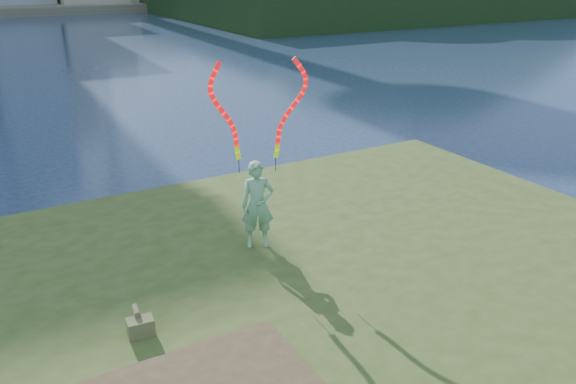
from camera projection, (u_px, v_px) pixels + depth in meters
ground at (256, 303)px, 11.46m from camera, size 320.00×320.00×0.00m
grassy_knoll at (316, 351)px, 9.49m from camera, size 20.00×18.00×0.80m
wooded_hill at (427, 8)px, 86.98m from camera, size 78.00×50.00×63.00m
woman_with_ribbons at (257, 185)px, 11.59m from camera, size 2.01×0.86×4.25m
canvas_bag at (140, 326)px, 9.11m from camera, size 0.45×0.50×0.40m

